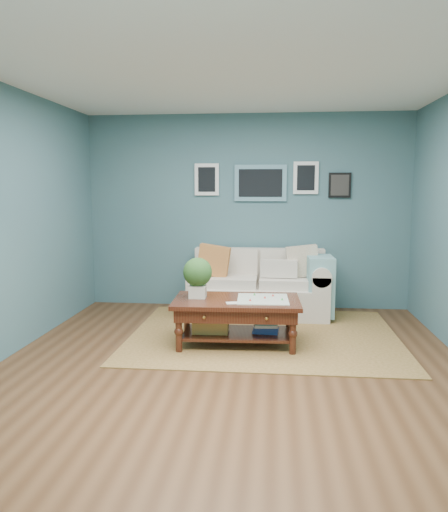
# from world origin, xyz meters

# --- Properties ---
(room_shell) EXTENTS (5.00, 5.02, 2.70)m
(room_shell) POSITION_xyz_m (0.01, 0.06, 1.36)
(room_shell) COLOR brown
(room_shell) RESTS_ON ground
(area_rug) EXTENTS (3.02, 2.42, 0.01)m
(area_rug) POSITION_xyz_m (0.29, 1.06, 0.01)
(area_rug) COLOR brown
(area_rug) RESTS_ON ground
(loveseat) EXTENTS (1.87, 0.85, 0.96)m
(loveseat) POSITION_xyz_m (0.27, 2.02, 0.39)
(loveseat) COLOR beige
(loveseat) RESTS_ON ground
(coffee_table) EXTENTS (1.37, 0.83, 0.94)m
(coffee_table) POSITION_xyz_m (-0.07, 0.70, 0.42)
(coffee_table) COLOR #36110A
(coffee_table) RESTS_ON ground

